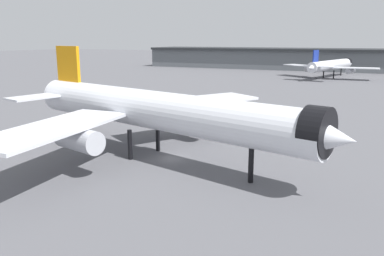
% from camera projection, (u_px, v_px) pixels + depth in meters
% --- Properties ---
extents(ground, '(900.00, 900.00, 0.00)m').
position_uv_depth(ground, '(171.00, 159.00, 55.67)').
color(ground, '#56565B').
extents(airliner_near_gate, '(54.40, 48.80, 15.41)m').
position_uv_depth(airliner_near_gate, '(154.00, 111.00, 54.69)').
color(airliner_near_gate, silver).
rests_on(airliner_near_gate, ground).
extents(airliner_far_taxiway, '(40.50, 45.13, 12.21)m').
position_uv_depth(airliner_far_taxiway, '(331.00, 65.00, 168.72)').
color(airliner_far_taxiway, silver).
rests_on(airliner_far_taxiway, ground).
extents(terminal_building, '(226.78, 38.30, 19.86)m').
position_uv_depth(terminal_building, '(356.00, 60.00, 205.51)').
color(terminal_building, slate).
rests_on(terminal_building, ground).
extents(baggage_tug_wing, '(3.15, 3.56, 1.85)m').
position_uv_depth(baggage_tug_wing, '(208.00, 111.00, 86.71)').
color(baggage_tug_wing, black).
rests_on(baggage_tug_wing, ground).
extents(traffic_cone_near_nose, '(0.57, 0.57, 0.72)m').
position_uv_depth(traffic_cone_near_nose, '(94.00, 116.00, 84.46)').
color(traffic_cone_near_nose, '#F2600C').
rests_on(traffic_cone_near_nose, ground).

